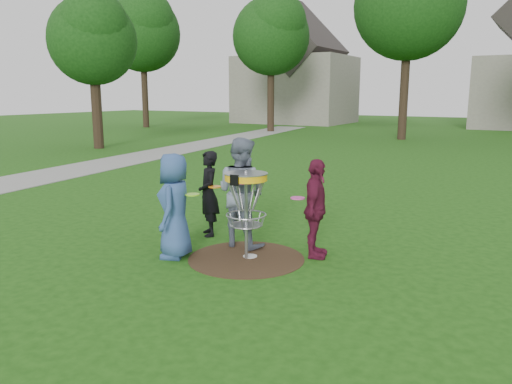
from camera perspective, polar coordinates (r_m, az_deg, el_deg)
The scene contains 11 objects.
ground at distance 7.78m, azimuth -1.12°, elevation -7.62°, with size 100.00×100.00×0.00m, color #19470F.
dirt_patch at distance 7.78m, azimuth -1.12°, elevation -7.59°, with size 1.80×1.80×0.01m, color #47331E.
concrete_path at distance 20.04m, azimuth -13.91°, elevation 3.74°, with size 2.20×40.00×0.02m, color #9E9E99.
player_blue at distance 7.76m, azimuth -9.28°, elevation -1.58°, with size 0.79×0.52×1.63m, color #325189.
player_black at distance 8.89m, azimuth -5.43°, elevation -0.19°, with size 0.55×0.36×1.52m, color black.
player_grey at distance 8.22m, azimuth -1.71°, elevation -0.03°, with size 0.88×0.69×1.81m, color slate.
player_maroon at distance 7.71m, azimuth 6.82°, elevation -1.92°, with size 0.90×0.38×1.54m, color maroon.
disc_on_grass at distance 7.86m, azimuth -0.68°, elevation -7.36°, with size 0.22×0.22×0.02m, color white.
disc_golf_basket at distance 7.51m, azimuth -1.15°, elevation -0.24°, with size 0.66×0.67×1.38m.
held_discs at distance 7.92m, azimuth -2.27°, elevation 0.19°, with size 1.89×1.21×0.20m.
tree_row at distance 27.43m, azimuth 23.93°, elevation 18.07°, with size 51.20×17.42×9.90m.
Camera 1 is at (3.81, -6.30, 2.52)m, focal length 35.00 mm.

